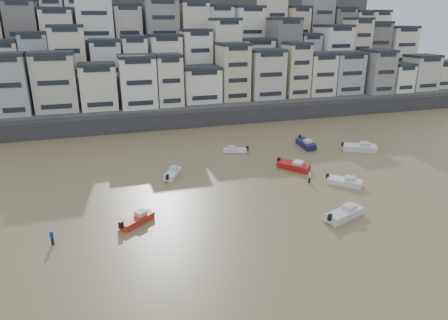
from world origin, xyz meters
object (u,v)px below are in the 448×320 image
object	(u,v)px
boat_i	(306,143)
person_pink	(310,177)
boat_j	(137,218)
boat_e	(294,165)
boat_f	(172,173)
boat_h	(235,149)
boat_g	(359,147)
boat_b	(345,181)
person_blue	(52,237)
boat_a	(345,212)

from	to	relation	value
boat_i	person_pink	world-z (taller)	person_pink
boat_j	boat_e	distance (m)	28.07
boat_f	boat_j	bearing A→B (deg)	-178.29
boat_j	boat_e	xyz separation A→B (m)	(25.92, 10.77, 0.12)
boat_h	boat_f	world-z (taller)	boat_f
boat_f	boat_g	world-z (taller)	boat_g
boat_h	boat_b	xyz separation A→B (m)	(10.31, -19.15, 0.08)
boat_i	person_blue	bearing A→B (deg)	-56.66
person_pink	boat_e	bearing A→B (deg)	87.35
boat_j	boat_g	xyz separation A→B (m)	(41.83, 15.82, 0.21)
boat_e	boat_g	bearing A→B (deg)	72.60
boat_g	person_pink	world-z (taller)	boat_g
boat_f	boat_i	xyz separation A→B (m)	(26.94, 7.55, 0.16)
boat_i	boat_b	size ratio (longest dim) A/B	1.18
boat_i	person_pink	distance (m)	17.93
boat_j	boat_i	size ratio (longest dim) A/B	0.79
boat_j	person_blue	world-z (taller)	person_blue
boat_b	boat_e	world-z (taller)	boat_e
boat_h	boat_a	size ratio (longest dim) A/B	0.79
boat_h	boat_e	size ratio (longest dim) A/B	0.81
boat_i	boat_a	size ratio (longest dim) A/B	1.05
boat_a	boat_b	xyz separation A→B (m)	(5.92, 8.93, -0.09)
boat_g	boat_j	bearing A→B (deg)	-135.05
boat_e	person_pink	distance (m)	5.69
boat_g	boat_b	bearing A→B (deg)	-107.64
boat_h	boat_i	size ratio (longest dim) A/B	0.75
boat_f	person_pink	bearing A→B (deg)	-85.91
boat_i	boat_g	size ratio (longest dim) A/B	0.97
boat_f	boat_j	xyz separation A→B (m)	(-6.77, -13.56, -0.02)
boat_j	person_pink	xyz separation A→B (m)	(25.66, 5.09, 0.20)
boat_g	person_blue	xyz separation A→B (m)	(-50.96, -17.83, -0.01)
boat_a	boat_b	bearing A→B (deg)	36.31
boat_g	person_blue	size ratio (longest dim) A/B	3.73
boat_f	boat_i	world-z (taller)	boat_i
boat_a	person_blue	bearing A→B (deg)	152.67
boat_a	boat_b	world-z (taller)	boat_a
boat_h	boat_g	xyz separation A→B (m)	(22.05, -6.05, 0.24)
boat_f	boat_i	size ratio (longest dim) A/B	0.82
boat_j	boat_e	size ratio (longest dim) A/B	0.85
boat_h	boat_f	bearing A→B (deg)	49.73
boat_b	person_blue	world-z (taller)	person_blue
boat_b	boat_e	distance (m)	9.06
boat_f	boat_g	xyz separation A→B (m)	(35.06, 2.27, 0.19)
boat_j	boat_b	size ratio (longest dim) A/B	0.93
boat_j	boat_b	xyz separation A→B (m)	(30.09, 2.72, 0.05)
boat_f	boat_e	world-z (taller)	boat_e
boat_j	person_blue	distance (m)	9.35
person_pink	boat_b	bearing A→B (deg)	-28.10
boat_j	boat_i	world-z (taller)	boat_i
boat_i	boat_g	distance (m)	9.70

